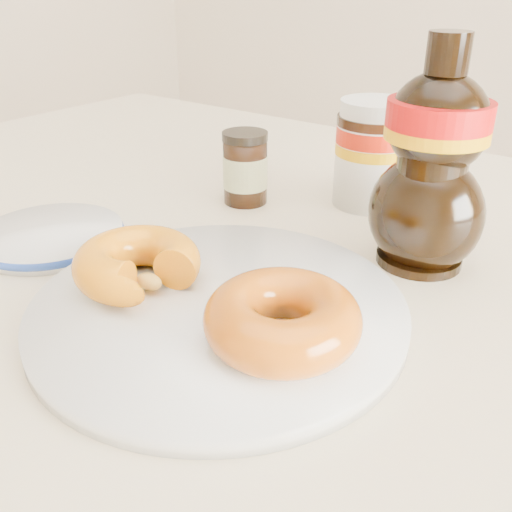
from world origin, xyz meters
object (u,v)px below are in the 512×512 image
Objects in this scene: donut_bitten at (137,263)px; nutella_jar at (373,150)px; donut_whole at (282,319)px; blue_rim_saucer at (51,235)px; plate at (219,309)px; dining_table at (282,316)px; syrup_bottle at (433,157)px; dark_jar at (245,169)px.

donut_bitten is 0.32m from nutella_jar.
nutella_jar is (-0.09, 0.31, 0.03)m from donut_whole.
donut_whole is 0.75× the size of blue_rim_saucer.
plate is at bearing 168.03° from donut_whole.
dining_table is 0.23m from syrup_bottle.
dark_jar is (-0.14, 0.21, 0.03)m from plate.
donut_whole is 0.31m from dark_jar.
blue_rim_saucer is (-0.23, 0.00, 0.00)m from plate.
syrup_bottle reaches higher than blue_rim_saucer.
donut_bitten is 0.27m from syrup_bottle.
syrup_bottle is at bearing -44.98° from nutella_jar.
dining_table is 6.76× the size of syrup_bottle.
dining_table is at bearing -34.91° from dark_jar.
donut_whole is at bearing -95.15° from syrup_bottle.
donut_bitten is at bearing -7.60° from blue_rim_saucer.
dark_jar reaches higher than dining_table.
donut_bitten is 0.51× the size of syrup_bottle.
plate is 0.08m from donut_whole.
nutella_jar reaches higher than dark_jar.
plate is (0.03, -0.14, 0.09)m from dining_table.
donut_whole is 0.30m from blue_rim_saucer.
blue_rim_saucer is (-0.15, 0.02, -0.03)m from donut_bitten.
donut_bitten reaches higher than blue_rim_saucer.
plate is 0.23m from syrup_bottle.
blue_rim_saucer is (-0.32, -0.19, -0.10)m from syrup_bottle.
plate is 2.70× the size of donut_whole.
nutella_jar is at bearing 58.28° from donut_bitten.
donut_whole is 1.31× the size of dark_jar.
donut_bitten is 1.25× the size of dark_jar.
syrup_bottle is 0.24m from dark_jar.
donut_bitten is at bearing -179.19° from donut_whole.
nutella_jar is 1.44× the size of dark_jar.
donut_whole is at bearing -11.97° from plate.
dark_jar is at bearing 84.00° from donut_bitten.
donut_whole is at bearing -3.55° from blue_rim_saucer.
dark_jar is 0.57× the size of blue_rim_saucer.
dining_table is at bearing -94.65° from nutella_jar.
dining_table is at bearing 123.89° from donut_whole.
donut_whole is at bearing -47.35° from dark_jar.
donut_whole is at bearing -73.91° from nutella_jar.
syrup_bottle is at bearing 22.64° from dining_table.
nutella_jar reaches higher than donut_bitten.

